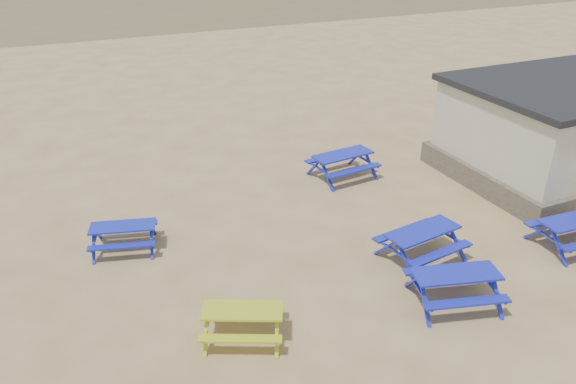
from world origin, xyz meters
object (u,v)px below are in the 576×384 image
picnic_table_blue_a (124,237)px  amenity_block (567,128)px  picnic_table_yellow (243,323)px  picnic_table_blue_b (342,165)px

picnic_table_blue_a → amenity_block: size_ratio=0.26×
picnic_table_yellow → amenity_block: amenity_block is taller
picnic_table_blue_a → amenity_block: 14.40m
picnic_table_blue_a → amenity_block: amenity_block is taller
picnic_table_yellow → picnic_table_blue_b: bearing=71.8°
amenity_block → picnic_table_yellow: bearing=-164.8°
picnic_table_blue_a → picnic_table_blue_b: picnic_table_blue_b is taller
picnic_table_blue_b → picnic_table_yellow: 8.33m
picnic_table_blue_b → amenity_block: amenity_block is taller
picnic_table_blue_b → amenity_block: 7.50m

